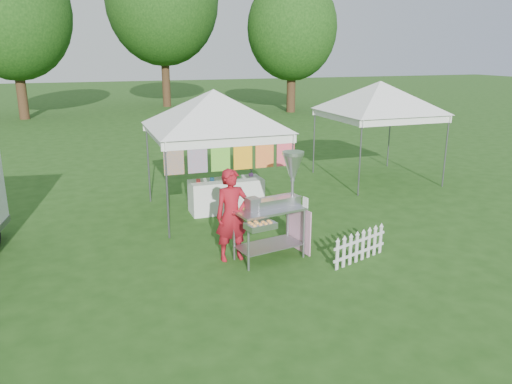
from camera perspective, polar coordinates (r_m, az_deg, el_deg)
name	(u,v)px	position (r m, az deg, el deg)	size (l,w,h in m)	color
ground	(265,267)	(9.36, 1.09, -8.55)	(120.00, 120.00, 0.00)	#204614
canopy_main	(213,90)	(11.89, -4.88, 11.57)	(4.24, 4.24, 3.45)	#59595E
canopy_right	(381,81)	(15.54, 14.06, 12.18)	(4.24, 4.24, 3.45)	#59595E
tree_left	(12,13)	(32.17, -26.15, 17.87)	(6.40, 6.40, 9.53)	#342512
tree_mid	(162,0)	(36.62, -10.68, 20.76)	(7.60, 7.60, 11.52)	#342512
tree_right	(292,28)	(32.70, 4.16, 18.16)	(5.60, 5.60, 8.42)	#342512
donut_cart	(279,198)	(9.41, 2.70, -0.64)	(1.48, 1.23, 2.03)	gray
vendor	(232,215)	(9.39, -2.77, -2.67)	(0.65, 0.42, 1.77)	maroon
picket_fence	(360,247)	(9.69, 11.78, -6.17)	(1.36, 0.51, 0.56)	silver
display_table	(226,195)	(12.41, -3.42, -0.38)	(1.80, 0.70, 0.80)	white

